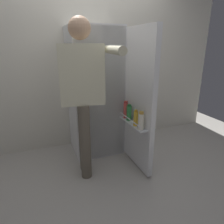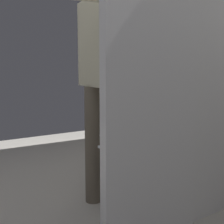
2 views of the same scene
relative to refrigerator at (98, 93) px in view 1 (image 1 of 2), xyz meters
name	(u,v)px [view 1 (image 1 of 2)]	position (x,y,z in m)	size (l,w,h in m)	color
ground_plane	(109,167)	(-0.03, -0.49, -0.86)	(5.47, 5.47, 0.00)	#B7B2A8
kitchen_wall	(87,56)	(-0.03, 0.41, 0.48)	(4.40, 0.10, 2.68)	silver
refrigerator	(98,93)	(0.00, 0.00, 0.00)	(0.72, 1.25, 1.73)	white
person	(83,86)	(-0.32, -0.49, 0.21)	(0.58, 0.84, 1.77)	#665B4C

